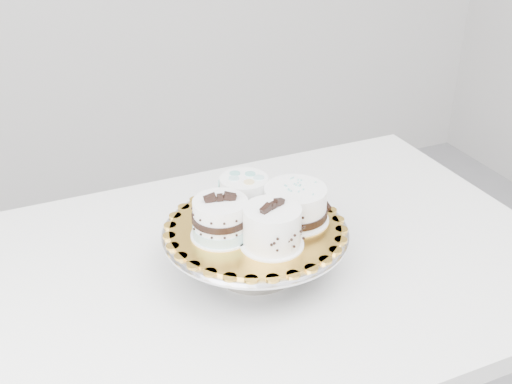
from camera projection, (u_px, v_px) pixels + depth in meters
name	position (u px, v px, depth m)	size (l,w,h in m)	color
table	(253.00, 296.00, 1.25)	(1.19, 0.80, 0.75)	white
cake_stand	(255.00, 242.00, 1.16)	(0.34, 0.34, 0.09)	gray
cake_board	(255.00, 228.00, 1.15)	(0.31, 0.31, 0.00)	gold
cake_swirl	(272.00, 228.00, 1.08)	(0.13, 0.13, 0.09)	white
cake_banded	(221.00, 219.00, 1.10)	(0.11, 0.11, 0.09)	white
cake_dots	(244.00, 193.00, 1.18)	(0.11, 0.11, 0.07)	white
cake_ribbon	(296.00, 205.00, 1.15)	(0.13, 0.12, 0.07)	white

